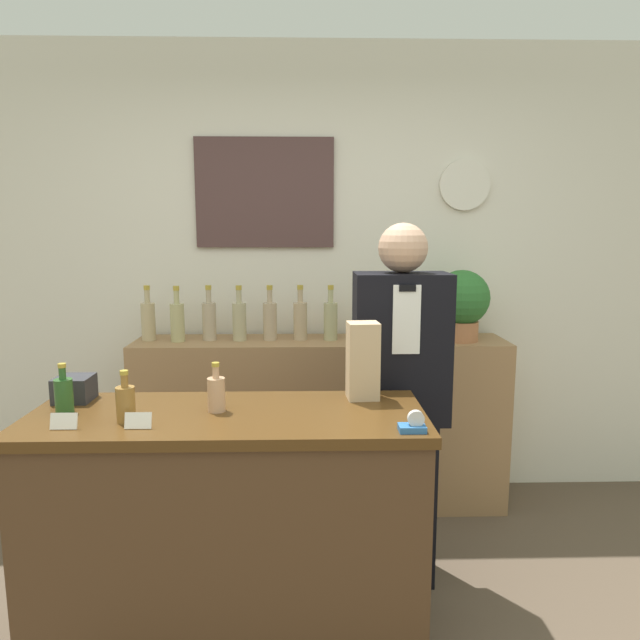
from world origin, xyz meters
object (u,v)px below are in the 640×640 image
Objects in this scene: shopkeeper at (399,408)px; paper_bag at (363,361)px; tape_dispenser at (413,425)px; potted_plant at (461,302)px.

shopkeeper reaches higher than paper_bag.
shopkeeper reaches higher than tape_dispenser.
tape_dispenser is (0.13, -0.38, -0.13)m from paper_bag.
paper_bag is (-0.20, -0.28, 0.29)m from shopkeeper.
paper_bag is at bearing -124.99° from shopkeeper.
potted_plant is 1.49m from tape_dispenser.
tape_dispenser is (-0.53, -1.37, -0.24)m from potted_plant.
potted_plant reaches higher than tape_dispenser.
shopkeeper is at bearing 84.41° from tape_dispenser.
paper_bag is at bearing 109.06° from tape_dispenser.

